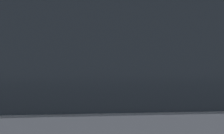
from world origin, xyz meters
name	(u,v)px	position (x,y,z in m)	size (l,w,h in m)	color
parking_meter	(87,82)	(0.37, 0.38, 1.17)	(0.17, 0.18, 1.45)	slate
pedestrian_at_meter	(138,88)	(0.92, 0.61, 1.10)	(0.58, 0.62, 1.70)	slate
background_railing	(34,104)	(0.00, 2.01, 0.87)	(24.06, 0.06, 1.04)	#2D7A38
backdrop_wall	(26,42)	(0.00, 4.22, 1.76)	(32.00, 0.50, 3.52)	#ADA38E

